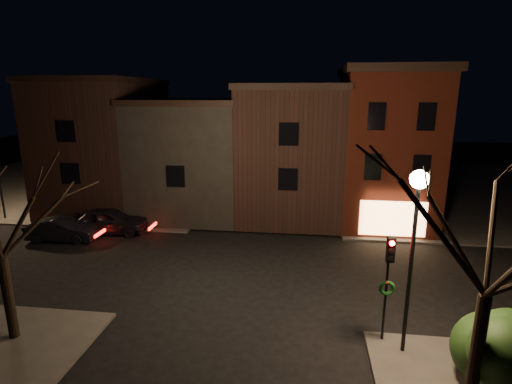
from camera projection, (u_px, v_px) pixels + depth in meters
ground at (252, 271)px, 20.68m from camera, size 120.00×120.00×0.00m
sidewalk_far_right at (492, 190)px, 37.43m from camera, size 30.00×30.00×0.12m
sidewalk_far_left at (92, 179)px, 42.40m from camera, size 30.00×30.00×0.12m
corner_building at (386, 146)px, 27.50m from camera, size 6.50×8.50×10.50m
row_building_a at (292, 150)px, 29.43m from camera, size 7.30×10.30×9.40m
row_building_b at (196, 155)px, 30.45m from camera, size 7.80×10.30×8.40m
row_building_c at (106, 144)px, 31.17m from camera, size 7.30×10.30×9.90m
street_lamp_near at (416, 213)px, 12.88m from camera, size 0.60×0.60×6.48m
traffic_signal at (388, 273)px, 14.01m from camera, size 0.58×0.38×4.05m
bare_tree_right at (499, 207)px, 10.08m from camera, size 6.40×6.40×8.50m
parked_car_a at (109, 221)px, 26.03m from camera, size 5.14×2.53×1.69m
parked_car_b at (62, 230)px, 24.71m from camera, size 4.39×1.79×1.42m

